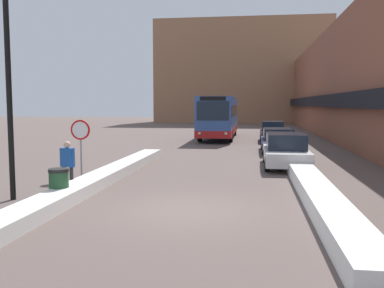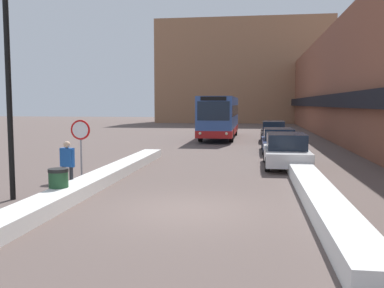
{
  "view_description": "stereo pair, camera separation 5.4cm",
  "coord_description": "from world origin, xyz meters",
  "views": [
    {
      "loc": [
        1.71,
        -11.07,
        2.82
      ],
      "look_at": [
        -0.59,
        5.17,
        1.29
      ],
      "focal_mm": 40.0,
      "sensor_mm": 36.0,
      "label": 1
    },
    {
      "loc": [
        1.76,
        -11.06,
        2.82
      ],
      "look_at": [
        -0.59,
        5.17,
        1.29
      ],
      "focal_mm": 40.0,
      "sensor_mm": 36.0,
      "label": 2
    }
  ],
  "objects": [
    {
      "name": "parked_car_back",
      "position": [
        3.2,
        21.49,
        0.76
      ],
      "size": [
        1.81,
        4.41,
        1.54
      ],
      "color": "#38383D",
      "rests_on": "ground_plane"
    },
    {
      "name": "city_bus",
      "position": [
        -1.03,
        24.04,
        1.81
      ],
      "size": [
        2.6,
        11.32,
        3.38
      ],
      "color": "#335193",
      "rests_on": "ground_plane"
    },
    {
      "name": "snow_bank_left",
      "position": [
        -3.6,
        2.82,
        0.2
      ],
      "size": [
        0.9,
        16.81,
        0.39
      ],
      "color": "silver",
      "rests_on": "ground_plane"
    },
    {
      "name": "street_lamp",
      "position": [
        -5.03,
        0.51,
        4.43
      ],
      "size": [
        1.46,
        0.36,
        7.26
      ],
      "color": "black",
      "rests_on": "ground_plane"
    },
    {
      "name": "stop_sign",
      "position": [
        -4.76,
        4.35,
        1.61
      ],
      "size": [
        0.76,
        0.08,
        2.23
      ],
      "color": "gray",
      "rests_on": "ground_plane"
    },
    {
      "name": "building_backdrop_far",
      "position": [
        0.0,
        55.55,
        7.66
      ],
      "size": [
        26.0,
        8.0,
        15.32
      ],
      "color": "#996B4C",
      "rests_on": "ground_plane"
    },
    {
      "name": "parked_car_front",
      "position": [
        3.2,
        8.39,
        0.75
      ],
      "size": [
        1.92,
        4.61,
        1.51
      ],
      "color": "silver",
      "rests_on": "ground_plane"
    },
    {
      "name": "pedestrian",
      "position": [
        -4.2,
        1.92,
        0.98
      ],
      "size": [
        0.52,
        0.29,
        1.63
      ],
      "rotation": [
        0.0,
        0.0,
        -0.23
      ],
      "color": "#232328",
      "rests_on": "ground_plane"
    },
    {
      "name": "ground_plane",
      "position": [
        0.0,
        0.0,
        0.0
      ],
      "size": [
        160.0,
        160.0,
        0.0
      ],
      "primitive_type": "plane",
      "color": "brown"
    },
    {
      "name": "building_row_right",
      "position": [
        9.97,
        24.0,
        4.41
      ],
      "size": [
        5.5,
        60.0,
        8.85
      ],
      "color": "brown",
      "rests_on": "ground_plane"
    },
    {
      "name": "trash_bin",
      "position": [
        -3.86,
        0.56,
        0.48
      ],
      "size": [
        0.59,
        0.59,
        0.95
      ],
      "color": "#234C2D",
      "rests_on": "ground_plane"
    },
    {
      "name": "snow_bank_right",
      "position": [
        3.6,
        2.59,
        0.25
      ],
      "size": [
        0.9,
        15.15,
        0.5
      ],
      "color": "silver",
      "rests_on": "ground_plane"
    },
    {
      "name": "parked_car_middle",
      "position": [
        3.2,
        14.31,
        0.71
      ],
      "size": [
        1.92,
        4.82,
        1.4
      ],
      "color": "navy",
      "rests_on": "ground_plane"
    }
  ]
}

